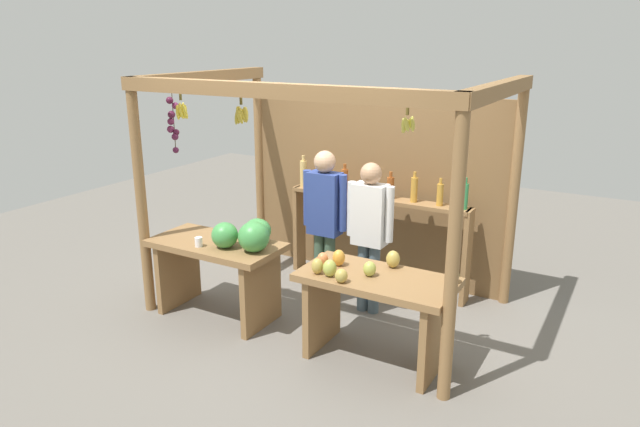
{
  "coord_description": "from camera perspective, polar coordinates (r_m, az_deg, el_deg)",
  "views": [
    {
      "loc": [
        2.62,
        -4.77,
        2.62
      ],
      "look_at": [
        0.0,
        -0.19,
        1.03
      ],
      "focal_mm": 32.82,
      "sensor_mm": 36.0,
      "label": 1
    }
  ],
  "objects": [
    {
      "name": "vendor_man",
      "position": [
        5.78,
        0.46,
        -0.05
      ],
      "size": [
        0.48,
        0.21,
        1.58
      ],
      "rotation": [
        0.0,
        0.0,
        -0.13
      ],
      "color": "#415C46",
      "rests_on": "ground"
    },
    {
      "name": "bottle_shelf_unit",
      "position": [
        6.28,
        5.49,
        -0.0
      ],
      "size": [
        2.03,
        0.22,
        1.35
      ],
      "color": "olive",
      "rests_on": "ground"
    },
    {
      "name": "vendor_woman",
      "position": [
        5.61,
        4.87,
        -1.17
      ],
      "size": [
        0.48,
        0.2,
        1.51
      ],
      "rotation": [
        0.0,
        0.0,
        0.18
      ],
      "color": "#495D69",
      "rests_on": "ground"
    },
    {
      "name": "fruit_counter_right",
      "position": [
        4.87,
        5.33,
        -8.11
      ],
      "size": [
        1.28,
        0.64,
        0.91
      ],
      "color": "olive",
      "rests_on": "ground"
    },
    {
      "name": "fruit_counter_left",
      "position": [
        5.6,
        -9.05,
        -3.87
      ],
      "size": [
        1.3,
        0.67,
        1.04
      ],
      "color": "olive",
      "rests_on": "ground"
    },
    {
      "name": "market_stall",
      "position": [
        5.97,
        2.96,
        4.38
      ],
      "size": [
        3.16,
        2.04,
        2.29
      ],
      "color": "olive",
      "rests_on": "ground"
    },
    {
      "name": "ground_plane",
      "position": [
        6.04,
        0.92,
        -8.92
      ],
      "size": [
        12.0,
        12.0,
        0.0
      ],
      "primitive_type": "plane",
      "color": "slate",
      "rests_on": "ground"
    }
  ]
}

